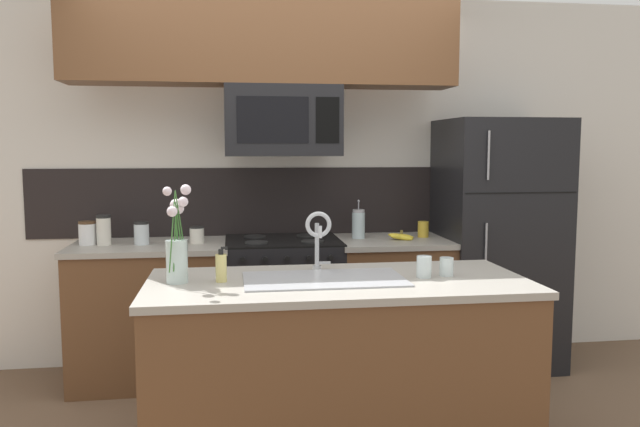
{
  "coord_description": "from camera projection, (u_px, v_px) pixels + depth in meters",
  "views": [
    {
      "loc": [
        -0.34,
        -3.22,
        1.54
      ],
      "look_at": [
        0.16,
        0.27,
        1.16
      ],
      "focal_mm": 35.0,
      "sensor_mm": 36.0,
      "label": 1
    }
  ],
  "objects": [
    {
      "name": "stove_range",
      "position": [
        283.0,
        307.0,
        4.22
      ],
      "size": [
        0.76,
        0.64,
        0.93
      ],
      "color": "black",
      "rests_on": "ground"
    },
    {
      "name": "kitchen_sink",
      "position": [
        324.0,
        294.0,
        2.96
      ],
      "size": [
        0.76,
        0.42,
        0.16
      ],
      "color": "#ADAFB5",
      "rests_on": "island_counter"
    },
    {
      "name": "upper_cabinet_band",
      "position": [
        264.0,
        38.0,
        3.96
      ],
      "size": [
        2.48,
        0.34,
        0.6
      ],
      "primitive_type": "cube",
      "color": "brown"
    },
    {
      "name": "rear_partition",
      "position": [
        319.0,
        180.0,
        4.54
      ],
      "size": [
        5.2,
        0.1,
        2.6
      ],
      "primitive_type": "cube",
      "color": "silver",
      "rests_on": "ground"
    },
    {
      "name": "flower_vase",
      "position": [
        177.0,
        250.0,
        2.88
      ],
      "size": [
        0.12,
        0.22,
        0.45
      ],
      "color": "silver",
      "rests_on": "island_counter"
    },
    {
      "name": "island_counter",
      "position": [
        338.0,
        372.0,
        3.01
      ],
      "size": [
        1.8,
        0.8,
        0.91
      ],
      "color": "brown",
      "rests_on": "ground"
    },
    {
      "name": "storage_jar_short",
      "position": [
        142.0,
        233.0,
        4.02
      ],
      "size": [
        0.1,
        0.1,
        0.15
      ],
      "color": "silver",
      "rests_on": "back_counter_left"
    },
    {
      "name": "dish_soap_bottle",
      "position": [
        221.0,
        267.0,
        2.9
      ],
      "size": [
        0.06,
        0.05,
        0.16
      ],
      "color": "#DBCC75",
      "rests_on": "island_counter"
    },
    {
      "name": "storage_jar_tall",
      "position": [
        87.0,
        233.0,
        4.01
      ],
      "size": [
        0.11,
        0.11,
        0.15
      ],
      "color": "silver",
      "rests_on": "back_counter_left"
    },
    {
      "name": "back_counter_left",
      "position": [
        151.0,
        312.0,
        4.09
      ],
      "size": [
        1.01,
        0.65,
        0.91
      ],
      "color": "brown",
      "rests_on": "ground"
    },
    {
      "name": "banana_bunch",
      "position": [
        401.0,
        237.0,
        4.22
      ],
      "size": [
        0.19,
        0.12,
        0.08
      ],
      "color": "yellow",
      "rests_on": "back_counter_right"
    },
    {
      "name": "storage_jar_medium",
      "position": [
        104.0,
        230.0,
        4.0
      ],
      "size": [
        0.09,
        0.09,
        0.19
      ],
      "color": "silver",
      "rests_on": "back_counter_left"
    },
    {
      "name": "microwave",
      "position": [
        282.0,
        121.0,
        4.06
      ],
      "size": [
        0.74,
        0.4,
        0.45
      ],
      "color": "black"
    },
    {
      "name": "sink_faucet",
      "position": [
        318.0,
        233.0,
        3.14
      ],
      "size": [
        0.14,
        0.14,
        0.31
      ],
      "color": "#B7BABF",
      "rests_on": "island_counter"
    },
    {
      "name": "coffee_tin",
      "position": [
        423.0,
        229.0,
        4.35
      ],
      "size": [
        0.08,
        0.08,
        0.11
      ],
      "primitive_type": "cylinder",
      "color": "gold",
      "rests_on": "back_counter_right"
    },
    {
      "name": "back_counter_right",
      "position": [
        391.0,
        303.0,
        4.32
      ],
      "size": [
        0.77,
        0.65,
        0.91
      ],
      "color": "brown",
      "rests_on": "ground"
    },
    {
      "name": "spare_glass",
      "position": [
        446.0,
        267.0,
        3.04
      ],
      "size": [
        0.07,
        0.07,
        0.09
      ],
      "color": "silver",
      "rests_on": "island_counter"
    },
    {
      "name": "drinking_glass",
      "position": [
        424.0,
        267.0,
        3.0
      ],
      "size": [
        0.07,
        0.07,
        0.1
      ],
      "color": "silver",
      "rests_on": "island_counter"
    },
    {
      "name": "storage_jar_squat",
      "position": [
        197.0,
        235.0,
        4.08
      ],
      "size": [
        0.09,
        0.09,
        0.11
      ],
      "color": "silver",
      "rests_on": "back_counter_left"
    },
    {
      "name": "splash_band",
      "position": [
        279.0,
        201.0,
        4.46
      ],
      "size": [
        3.46,
        0.01,
        0.48
      ],
      "primitive_type": "cube",
      "color": "black",
      "rests_on": "rear_partition"
    },
    {
      "name": "french_press",
      "position": [
        358.0,
        224.0,
        4.29
      ],
      "size": [
        0.09,
        0.09,
        0.27
      ],
      "color": "silver",
      "rests_on": "back_counter_right"
    },
    {
      "name": "refrigerator",
      "position": [
        496.0,
        243.0,
        4.41
      ],
      "size": [
        0.79,
        0.74,
        1.73
      ],
      "color": "black",
      "rests_on": "ground"
    }
  ]
}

